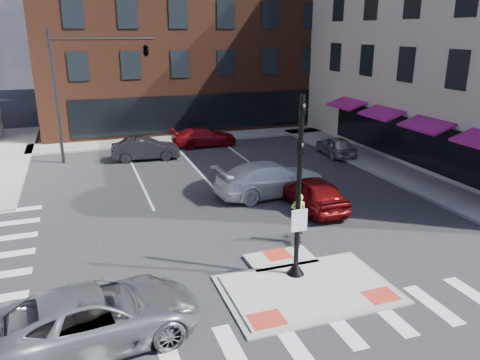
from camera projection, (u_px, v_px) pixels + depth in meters
name	position (u px, v px, depth m)	size (l,w,h in m)	color
ground	(301.00, 283.00, 15.38)	(120.00, 120.00, 0.00)	#28282B
refuge_island	(304.00, 285.00, 15.13)	(5.40, 4.65, 0.13)	gray
sidewalk_e	(390.00, 169.00, 27.73)	(3.00, 24.00, 0.15)	gray
sidewalk_n	(209.00, 136.00, 36.06)	(26.00, 3.00, 0.15)	gray
building_n	(177.00, 31.00, 42.67)	(24.40, 18.40, 15.50)	#53291A
building_far_left	(91.00, 54.00, 59.31)	(10.00, 12.00, 10.00)	slate
building_far_right	(187.00, 44.00, 64.88)	(12.00, 12.00, 12.00)	brown
signal_pole	(298.00, 212.00, 15.01)	(0.60, 0.60, 5.98)	black
mast_arm_signal	(122.00, 59.00, 28.56)	(6.10, 2.24, 8.00)	black
silver_suv	(94.00, 317.00, 12.20)	(2.62, 5.69, 1.58)	#A0A2A7
red_sedan	(312.00, 192.00, 21.59)	(1.83, 4.55, 1.55)	maroon
white_pickup	(271.00, 179.00, 23.35)	(2.34, 5.76, 1.67)	white
bg_car_dark	(146.00, 149.00, 29.77)	(1.48, 4.26, 1.40)	#252429
bg_car_silver	(336.00, 146.00, 30.73)	(1.51, 3.75, 1.28)	#ABACB2
bg_car_red	(204.00, 137.00, 33.24)	(1.88, 4.62, 1.34)	maroon
cyclist	(298.00, 226.00, 18.07)	(1.13, 1.66, 2.04)	#3F3F44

